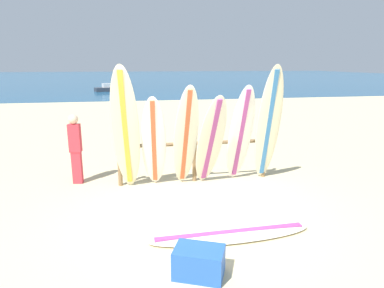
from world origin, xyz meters
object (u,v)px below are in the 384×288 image
small_boat_offshore (107,89)px  cooler_box (199,262)px  surfboard_leaning_left (154,143)px  surfboard_leaning_center_left (186,138)px  surfboard_leaning_center_right (240,134)px  surfboard_leaning_center (211,141)px  beachgoer_standing (75,146)px  surfboard_lying_on_sand (231,234)px  surfboard_rack (195,152)px  surfboard_leaning_right (268,125)px  surfboard_leaning_far_left (125,130)px

small_boat_offshore → cooler_box: small_boat_offshore is taller
surfboard_leaning_left → small_boat_offshore: size_ratio=0.82×
surfboard_leaning_center_left → surfboard_leaning_center_right: (1.20, 0.16, -0.02)m
surfboard_leaning_center → beachgoer_standing: bearing=165.4°
surfboard_lying_on_sand → surfboard_leaning_center_left: bearing=99.6°
surfboard_rack → surfboard_leaning_right: (1.52, -0.35, 0.60)m
surfboard_lying_on_sand → small_boat_offshore: 27.52m
surfboard_leaning_left → surfboard_leaning_center: 1.16m
surfboard_leaning_left → small_boat_offshore: 25.23m
surfboard_leaning_far_left → surfboard_leaning_center_left: size_ratio=1.17×
surfboard_leaning_right → small_boat_offshore: (-4.87, 25.17, -1.01)m
beachgoer_standing → small_boat_offshore: 24.53m
beachgoer_standing → cooler_box: (1.92, -3.66, -0.65)m
surfboard_leaning_right → cooler_box: bearing=-125.1°
surfboard_leaning_left → cooler_box: bearing=-84.3°
surfboard_leaning_right → surfboard_lying_on_sand: (-1.44, -2.14, -1.23)m
surfboard_rack → surfboard_leaning_far_left: size_ratio=1.30×
surfboard_leaning_center_right → beachgoer_standing: size_ratio=1.42×
surfboard_leaning_left → small_boat_offshore: bearing=95.6°
surfboard_lying_on_sand → surfboard_rack: bearing=91.8°
beachgoer_standing → small_boat_offshore: (-0.84, 24.51, -0.57)m
surfboard_lying_on_sand → small_boat_offshore: size_ratio=1.06×
beachgoer_standing → surfboard_leaning_right: bearing=-9.3°
small_boat_offshore → surfboard_leaning_right: bearing=-79.1°
surfboard_leaning_left → surfboard_leaning_center_right: size_ratio=0.91×
surfboard_leaning_far_left → surfboard_lying_on_sand: surfboard_leaning_far_left is taller
beachgoer_standing → cooler_box: beachgoer_standing is taller
beachgoer_standing → small_boat_offshore: size_ratio=0.64×
surfboard_leaning_center_right → surfboard_leaning_right: (0.59, -0.07, 0.20)m
surfboard_leaning_left → beachgoer_standing: size_ratio=1.30×
surfboard_leaning_left → surfboard_leaning_center_right: 1.83m
surfboard_leaning_left → surfboard_lying_on_sand: bearing=-66.2°
surfboard_leaning_center_left → beachgoer_standing: 2.38m
surfboard_leaning_far_left → beachgoer_standing: bearing=148.8°
surfboard_leaning_center → cooler_box: surfboard_leaning_center is taller
surfboard_leaning_center → cooler_box: (-0.84, -2.94, -0.81)m
surfboard_leaning_center_left → surfboard_leaning_center: bearing=3.1°
surfboard_leaning_right → beachgoer_standing: bearing=170.7°
surfboard_leaning_far_left → surfboard_leaning_right: bearing=-0.3°
surfboard_leaning_center_left → surfboard_lying_on_sand: 2.33m
surfboard_lying_on_sand → cooler_box: cooler_box is taller
surfboard_rack → surfboard_leaning_center_right: surfboard_leaning_center_right is taller
surfboard_leaning_far_left → surfboard_leaning_left: surfboard_leaning_far_left is taller
surfboard_leaning_center_left → surfboard_leaning_center_right: surfboard_leaning_center_left is taller
surfboard_leaning_center_right → cooler_box: surfboard_leaning_center_right is taller
surfboard_leaning_center_left → beachgoer_standing: surfboard_leaning_center_left is taller
surfboard_leaning_center_right → small_boat_offshore: bearing=99.7°
surfboard_rack → surfboard_leaning_left: (-0.89, -0.28, 0.31)m
surfboard_leaning_center_right → surfboard_lying_on_sand: (-0.85, -2.21, -1.04)m
beachgoer_standing → surfboard_rack: bearing=-7.1°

